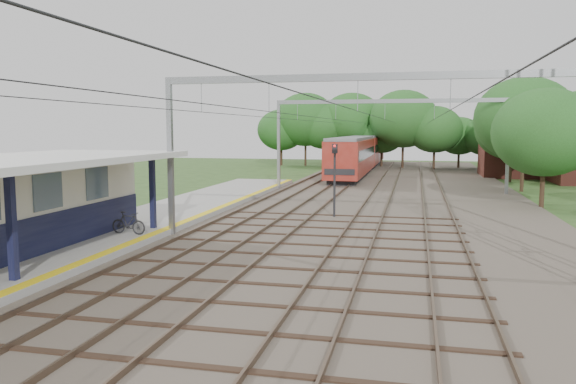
# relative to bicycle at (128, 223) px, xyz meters

# --- Properties ---
(ballast_bed) EXTENTS (18.00, 90.00, 0.10)m
(ballast_bed) POSITION_rel_bicycle_xyz_m (10.21, 16.67, -0.78)
(ballast_bed) COLOR #473D33
(ballast_bed) RESTS_ON ground
(platform) EXTENTS (5.00, 52.00, 0.35)m
(platform) POSITION_rel_bicycle_xyz_m (-1.29, 0.67, -0.66)
(platform) COLOR gray
(platform) RESTS_ON ground
(yellow_stripe) EXTENTS (0.45, 52.00, 0.01)m
(yellow_stripe) POSITION_rel_bicycle_xyz_m (0.96, 0.67, -0.48)
(yellow_stripe) COLOR yellow
(yellow_stripe) RESTS_ON platform
(rail_tracks) EXTENTS (11.80, 88.00, 0.15)m
(rail_tracks) POSITION_rel_bicycle_xyz_m (7.71, 16.67, -0.66)
(rail_tracks) COLOR brown
(rail_tracks) RESTS_ON ballast_bed
(catenary_system) EXTENTS (17.22, 88.00, 7.00)m
(catenary_system) POSITION_rel_bicycle_xyz_m (9.60, 11.95, 4.68)
(catenary_system) COLOR gray
(catenary_system) RESTS_ON ground
(tree_band) EXTENTS (31.72, 30.88, 8.82)m
(tree_band) POSITION_rel_bicycle_xyz_m (10.06, 43.79, 4.09)
(tree_band) COLOR #382619
(tree_band) RESTS_ON ground
(house_far) EXTENTS (8.00, 6.12, 8.66)m
(house_far) POSITION_rel_bicycle_xyz_m (22.21, 38.67, 2.40)
(house_far) COLOR brown
(house_far) RESTS_ON ground
(bicycle) EXTENTS (1.64, 0.60, 0.96)m
(bicycle) POSITION_rel_bicycle_xyz_m (0.00, 0.00, 0.00)
(bicycle) COLOR black
(bicycle) RESTS_ON platform
(train) EXTENTS (2.98, 37.13, 3.91)m
(train) POSITION_rel_bicycle_xyz_m (5.71, 42.70, 1.35)
(train) COLOR black
(train) RESTS_ON ballast_bed
(signal_post) EXTENTS (0.29, 0.26, 3.99)m
(signal_post) POSITION_rel_bicycle_xyz_m (7.56, 8.28, 1.60)
(signal_post) COLOR black
(signal_post) RESTS_ON ground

